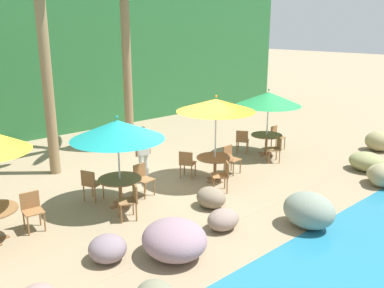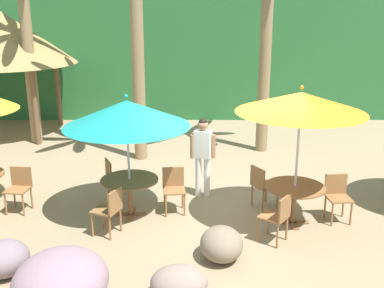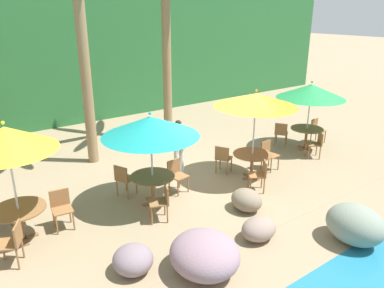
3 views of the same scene
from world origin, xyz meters
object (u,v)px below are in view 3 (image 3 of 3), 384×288
object	(u,v)px
dining_table_green	(307,132)
palm_tree_third	(166,19)
dining_table_teal	(153,180)
chair_teal_left	(162,200)
chair_yellow_seaward	(61,206)
umbrella_orange	(256,100)
chair_yellow_left	(13,241)
dining_table_orange	(252,158)
chair_green_inland	(281,133)
palm_tree_second	(81,27)
chair_orange_left	(260,173)
chair_orange_inland	(223,157)
chair_orange_seaward	(268,153)
chair_green_seaward	(317,129)
chair_green_left	(316,143)
umbrella_yellow	(6,139)
chair_teal_inland	(124,178)
umbrella_teal	(150,126)
umbrella_green	(311,91)
chair_teal_seaward	(176,173)
dining_table_yellow	(19,214)

from	to	relation	value
dining_table_green	palm_tree_third	world-z (taller)	palm_tree_third
dining_table_teal	chair_teal_left	size ratio (longest dim) A/B	1.26
chair_yellow_seaward	umbrella_orange	distance (m)	5.58
chair_yellow_left	dining_table_orange	world-z (taller)	chair_yellow_left
dining_table_teal	chair_green_inland	xyz separation A→B (m)	(5.74, 0.93, -0.10)
chair_teal_left	dining_table_orange	world-z (taller)	chair_teal_left
palm_tree_second	chair_green_inland	bearing A→B (deg)	-23.26
chair_yellow_left	chair_orange_left	distance (m)	6.00
chair_yellow_seaward	dining_table_orange	xyz separation A→B (m)	(5.25, -0.59, 0.10)
chair_orange_inland	dining_table_green	size ratio (longest dim) A/B	0.79
dining_table_green	palm_tree_third	distance (m)	6.23
umbrella_orange	chair_orange_seaward	world-z (taller)	umbrella_orange
dining_table_orange	chair_green_inland	size ratio (longest dim) A/B	1.26
dining_table_teal	palm_tree_third	xyz separation A→B (m)	(3.13, 4.19, 3.67)
dining_table_green	palm_tree_second	bearing A→B (deg)	153.61
chair_green_seaward	chair_green_inland	world-z (taller)	same
chair_yellow_seaward	chair_teal_left	size ratio (longest dim) A/B	1.00
chair_yellow_seaward	chair_green_left	world-z (taller)	same
chair_orange_seaward	chair_green_seaward	world-z (taller)	same
chair_orange_left	palm_tree_third	distance (m)	6.52
umbrella_yellow	chair_teal_inland	size ratio (longest dim) A/B	3.00
dining_table_orange	chair_green_left	xyz separation A→B (m)	(2.79, -0.12, -0.10)
chair_orange_left	palm_tree_second	bearing A→B (deg)	121.66
chair_orange_left	chair_green_left	world-z (taller)	same
chair_yellow_left	chair_teal_inland	xyz separation A→B (m)	(2.92, 1.31, 0.00)
chair_green_inland	palm_tree_third	bearing A→B (deg)	128.60
umbrella_teal	umbrella_orange	xyz separation A→B (m)	(3.06, -0.36, 0.28)
chair_orange_left	chair_green_inland	distance (m)	3.71
umbrella_green	chair_green_left	distance (m)	1.74
chair_teal_seaward	chair_green_seaward	world-z (taller)	same
dining_table_yellow	palm_tree_third	xyz separation A→B (m)	(6.18, 3.96, 3.67)
chair_yellow_left	umbrella_orange	bearing A→B (deg)	1.85
chair_teal_left	chair_orange_seaward	bearing A→B (deg)	8.67
umbrella_green	dining_table_green	size ratio (longest dim) A/B	2.16
dining_table_yellow	chair_yellow_left	distance (m)	0.86
dining_table_yellow	chair_green_seaward	xyz separation A→B (m)	(10.16, 0.23, -0.10)
chair_teal_seaward	chair_teal_left	distance (m)	1.48
umbrella_orange	chair_orange_inland	bearing A→B (deg)	125.83
dining_table_green	umbrella_teal	bearing A→B (deg)	-177.59
chair_orange_inland	palm_tree_third	xyz separation A→B (m)	(0.57, 3.86, 3.77)
dining_table_orange	chair_green_inland	distance (m)	2.97
chair_orange_inland	chair_orange_seaward	bearing A→B (deg)	-21.43
chair_orange_inland	chair_green_inland	size ratio (longest dim) A/B	1.00
chair_teal_seaward	dining_table_green	size ratio (longest dim) A/B	0.79
dining_table_teal	umbrella_green	world-z (taller)	umbrella_green
dining_table_yellow	umbrella_teal	size ratio (longest dim) A/B	0.46
chair_teal_left	chair_orange_inland	distance (m)	3.03
umbrella_green	chair_orange_left	bearing A→B (deg)	-159.48
dining_table_green	chair_green_seaward	distance (m)	0.86
umbrella_orange	dining_table_green	size ratio (longest dim) A/B	2.35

